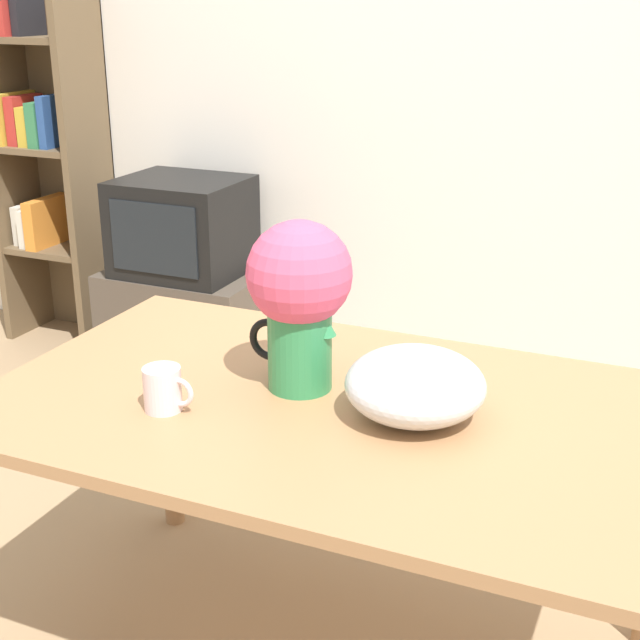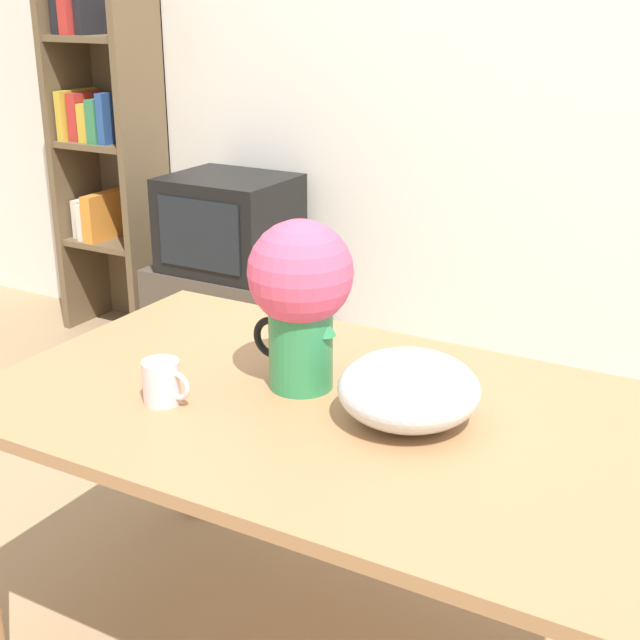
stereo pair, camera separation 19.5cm
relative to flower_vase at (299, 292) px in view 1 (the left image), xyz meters
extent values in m
cube|color=silver|center=(0.06, 1.72, 0.34)|extent=(8.00, 0.05, 2.60)
cube|color=#A3754C|center=(0.10, -0.05, -0.24)|extent=(1.53, 0.94, 0.03)
cylinder|color=#A3754C|center=(-0.61, 0.36, -0.61)|extent=(0.06, 0.06, 0.70)
cylinder|color=#2D844C|center=(0.00, 0.00, -0.13)|extent=(0.15, 0.15, 0.19)
cone|color=#2D844C|center=(0.06, 0.00, -0.07)|extent=(0.05, 0.05, 0.05)
torus|color=black|center=(-0.08, 0.00, -0.12)|extent=(0.10, 0.02, 0.10)
sphere|color=#3D7033|center=(0.00, 0.00, 0.00)|extent=(0.18, 0.18, 0.18)
sphere|color=#DB4C70|center=(0.00, 0.00, 0.04)|extent=(0.24, 0.24, 0.24)
cylinder|color=silver|center=(-0.22, -0.22, -0.18)|extent=(0.08, 0.08, 0.10)
torus|color=silver|center=(-0.18, -0.22, -0.18)|extent=(0.07, 0.01, 0.07)
ellipsoid|color=silver|center=(0.29, -0.04, -0.15)|extent=(0.30, 0.30, 0.15)
cube|color=#4C4238|center=(-1.18, 1.39, -0.73)|extent=(0.67, 0.45, 0.46)
cube|color=black|center=(-1.18, 1.39, -0.30)|extent=(0.51, 0.43, 0.40)
cube|color=black|center=(-1.18, 1.18, -0.30)|extent=(0.39, 0.01, 0.29)
cube|color=brown|center=(-2.19, 1.54, -0.17)|extent=(0.04, 0.32, 1.57)
cube|color=brown|center=(-1.75, 1.54, -0.17)|extent=(0.04, 0.32, 1.57)
cube|color=brown|center=(-1.97, 1.69, -0.17)|extent=(0.47, 0.01, 1.57)
cube|color=brown|center=(-1.97, 1.54, -0.52)|extent=(0.40, 0.30, 0.03)
cube|color=silver|center=(-2.12, 1.53, -0.41)|extent=(0.05, 0.18, 0.18)
cube|color=silver|center=(-2.07, 1.53, -0.42)|extent=(0.04, 0.24, 0.18)
cube|color=orange|center=(-2.01, 1.53, -0.39)|extent=(0.06, 0.27, 0.22)
cube|color=brown|center=(-1.97, 1.54, -0.05)|extent=(0.40, 0.30, 0.03)
cube|color=gold|center=(-2.13, 1.53, 0.08)|extent=(0.04, 0.25, 0.22)
cube|color=#B72D28|center=(-2.07, 1.53, 0.07)|extent=(0.05, 0.20, 0.22)
cube|color=gold|center=(-2.01, 1.53, 0.05)|extent=(0.06, 0.21, 0.17)
cube|color=#337A4C|center=(-1.95, 1.53, 0.06)|extent=(0.05, 0.24, 0.20)
cube|color=#284C8E|center=(-1.89, 1.53, 0.08)|extent=(0.04, 0.22, 0.23)
cube|color=brown|center=(-1.97, 1.54, 0.42)|extent=(0.40, 0.30, 0.03)
cube|color=black|center=(-2.12, 1.53, 0.55)|extent=(0.06, 0.20, 0.22)
cube|color=#B72D28|center=(-2.05, 1.53, 0.52)|extent=(0.05, 0.25, 0.17)
cube|color=black|center=(-1.99, 1.53, 0.54)|extent=(0.04, 0.18, 0.20)
camera|label=1|loc=(0.78, -1.68, 0.62)|focal=50.00mm
camera|label=2|loc=(0.96, -1.59, 0.62)|focal=50.00mm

